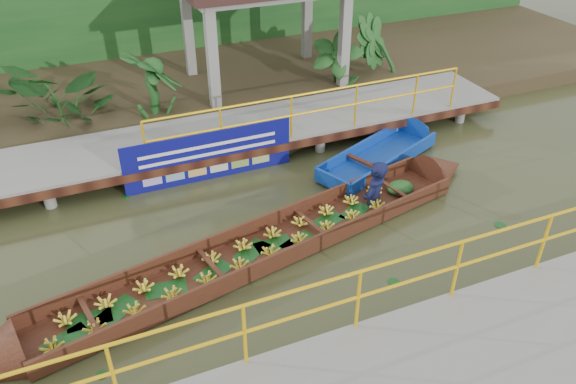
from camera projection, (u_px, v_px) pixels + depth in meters
name	position (u px, v px, depth m)	size (l,w,h in m)	color
ground	(234.00, 248.00, 10.21)	(80.00, 80.00, 0.00)	#34371B
land_strip	(152.00, 87.00, 15.87)	(30.00, 8.00, 0.45)	#342A1A
far_dock	(187.00, 142.00, 12.60)	(16.00, 2.06, 1.66)	gray
foliage_backdrop	(127.00, 2.00, 16.82)	(30.00, 0.80, 4.00)	#143E17
vendor_boat	(281.00, 235.00, 10.13)	(10.32, 3.13, 2.30)	#35160E
moored_blue_boat	(400.00, 144.00, 13.19)	(3.78, 2.34, 0.89)	#0E369A
blue_banner	(210.00, 156.00, 11.91)	(3.66, 0.04, 1.14)	navy
tropical_plants	(142.00, 86.00, 13.47)	(14.19, 1.19, 1.49)	#143E17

